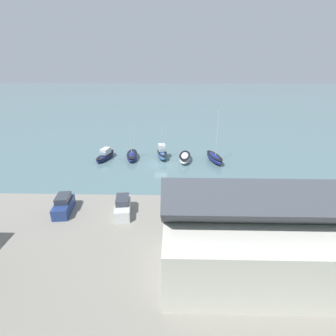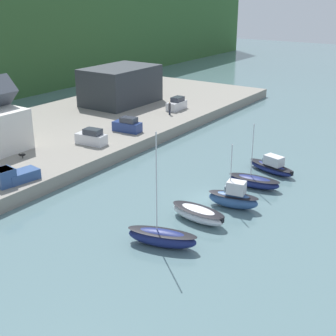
{
  "view_description": "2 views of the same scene",
  "coord_description": "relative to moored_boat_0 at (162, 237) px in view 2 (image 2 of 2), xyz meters",
  "views": [
    {
      "loc": [
        -2.56,
        47.57,
        19.57
      ],
      "look_at": [
        -1.56,
        5.04,
        1.24
      ],
      "focal_mm": 28.0,
      "sensor_mm": 36.0,
      "label": 1
    },
    {
      "loc": [
        -40.11,
        -21.95,
        21.2
      ],
      "look_at": [
        2.39,
        7.02,
        1.43
      ],
      "focal_mm": 50.0,
      "sensor_mm": 36.0,
      "label": 2
    }
  ],
  "objects": [
    {
      "name": "moored_boat_1",
      "position": [
        5.87,
        -0.18,
        -0.09
      ],
      "size": [
        2.77,
        6.14,
        1.42
      ],
      "rotation": [
        0.0,
        0.0,
        -0.09
      ],
      "color": "white",
      "rests_on": "ground_plane"
    },
    {
      "name": "ground_plane",
      "position": [
        10.63,
        1.22,
        -0.84
      ],
      "size": [
        320.0,
        320.0,
        0.0
      ],
      "primitive_type": "plane",
      "color": "slate"
    },
    {
      "name": "yacht_club_building",
      "position": [
        35.1,
        33.61,
        4.08
      ],
      "size": [
        13.48,
        9.06,
        6.57
      ],
      "color": "#2D3338",
      "rests_on": "quay_promenade"
    },
    {
      "name": "pickup_truck_1",
      "position": [
        -0.5,
        19.12,
        1.61
      ],
      "size": [
        4.96,
        2.63,
        1.9
      ],
      "rotation": [
        0.0,
        0.0,
        1.42
      ],
      "color": "#2D4C84",
      "rests_on": "quay_promenade"
    },
    {
      "name": "person_on_quay",
      "position": [
        33.22,
        21.68,
        1.89
      ],
      "size": [
        0.4,
        0.4,
        2.14
      ],
      "color": "#232838",
      "rests_on": "quay_promenade"
    },
    {
      "name": "parked_car_0",
      "position": [
        36.87,
        22.66,
        1.71
      ],
      "size": [
        4.24,
        1.9,
        2.16
      ],
      "rotation": [
        0.0,
        0.0,
        1.6
      ],
      "color": "silver",
      "rests_on": "quay_promenade"
    },
    {
      "name": "quay_promenade",
      "position": [
        10.63,
        30.83,
        -0.03
      ],
      "size": [
        103.07,
        28.04,
        1.64
      ],
      "color": "gray",
      "rests_on": "ground_plane"
    },
    {
      "name": "moored_boat_2",
      "position": [
        10.49,
        -1.66,
        0.26
      ],
      "size": [
        2.74,
        5.55,
        6.81
      ],
      "rotation": [
        0.0,
        0.0,
        0.18
      ],
      "color": "#33568E",
      "rests_on": "ground_plane"
    },
    {
      "name": "moored_boat_3",
      "position": [
        16.62,
        -1.17,
        -0.15
      ],
      "size": [
        2.57,
        6.16,
        7.37
      ],
      "rotation": [
        0.0,
        0.0,
        0.09
      ],
      "color": "navy",
      "rests_on": "ground_plane"
    },
    {
      "name": "moored_boat_0",
      "position": [
        0.0,
        0.0,
        0.0
      ],
      "size": [
        3.56,
        6.63,
        10.45
      ],
      "rotation": [
        0.0,
        0.0,
        0.29
      ],
      "color": "navy",
      "rests_on": "ground_plane"
    },
    {
      "name": "parked_car_2",
      "position": [
        14.24,
        21.49,
        1.71
      ],
      "size": [
        2.28,
        4.38,
        2.16
      ],
      "rotation": [
        0.0,
        0.0,
        0.12
      ],
      "color": "silver",
      "rests_on": "quay_promenade"
    },
    {
      "name": "parked_car_1",
      "position": [
        21.63,
        21.28,
        1.71
      ],
      "size": [
        2.24,
        4.37,
        2.16
      ],
      "rotation": [
        0.0,
        0.0,
        0.11
      ],
      "color": "navy",
      "rests_on": "quay_promenade"
    },
    {
      "name": "moored_boat_4",
      "position": [
        22.08,
        -1.03,
        -0.06
      ],
      "size": [
        3.58,
        6.76,
        2.2
      ],
      "rotation": [
        0.0,
        0.0,
        -0.27
      ],
      "color": "navy",
      "rests_on": "ground_plane"
    },
    {
      "name": "dog_on_quay",
      "position": [
        5.2,
        24.65,
        1.25
      ],
      "size": [
        0.84,
        0.67,
        0.68
      ],
      "rotation": [
        0.0,
        0.0,
        1.04
      ],
      "color": "black",
      "rests_on": "quay_promenade"
    }
  ]
}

